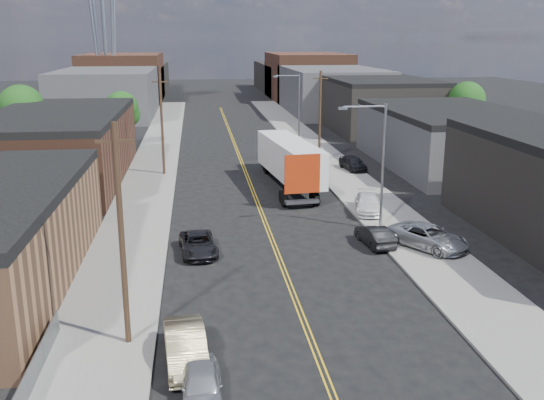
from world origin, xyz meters
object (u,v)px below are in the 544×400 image
object	(u,v)px
car_right_lot_a	(428,237)
car_left_c	(198,244)
semi_truck	(287,158)
car_left_b	(186,347)
car_right_lot_b	(368,203)
car_right_oncoming	(375,236)
car_right_lot_c	(353,163)
car_left_a	(201,385)

from	to	relation	value
car_right_lot_a	car_left_c	bearing A→B (deg)	142.79
semi_truck	car_left_c	world-z (taller)	semi_truck
car_left_b	car_right_lot_b	world-z (taller)	car_left_b
car_right_lot_a	car_right_lot_b	size ratio (longest dim) A/B	1.15
car_right_oncoming	car_left_c	bearing A→B (deg)	-5.62
car_right_oncoming	car_right_lot_a	size ratio (longest dim) A/B	0.74
car_left_b	car_right_oncoming	distance (m)	18.34
car_right_oncoming	car_right_lot_c	bearing A→B (deg)	-107.49
car_right_oncoming	car_right_lot_a	distance (m)	3.42
car_left_c	car_right_oncoming	bearing A→B (deg)	-4.58
car_right_oncoming	semi_truck	bearing A→B (deg)	-86.05
car_right_lot_a	car_right_lot_c	xyz separation A→B (m)	(1.26, 24.04, -0.02)
semi_truck	car_left_a	xyz separation A→B (m)	(-8.34, -34.13, -1.88)
car_left_a	car_right_lot_a	distance (m)	21.14
car_left_c	car_right_lot_b	bearing A→B (deg)	24.08
car_right_lot_a	car_right_oncoming	bearing A→B (deg)	124.20
car_left_a	car_right_lot_a	bearing A→B (deg)	45.17
car_right_lot_a	car_right_lot_c	world-z (taller)	car_right_lot_a
car_left_b	car_right_lot_b	size ratio (longest dim) A/B	1.00
semi_truck	car_right_oncoming	bearing A→B (deg)	-86.02
car_right_lot_b	car_right_lot_c	world-z (taller)	car_right_lot_c
semi_truck	car_left_a	world-z (taller)	semi_truck
car_right_lot_a	car_right_lot_c	distance (m)	24.07
semi_truck	car_left_c	distance (m)	19.77
car_left_a	car_right_lot_a	size ratio (longest dim) A/B	0.71
car_left_b	car_right_lot_c	xyz separation A→B (m)	(16.62, 36.39, 0.11)
car_right_oncoming	car_right_lot_c	xyz separation A→B (m)	(4.40, 22.70, 0.23)
semi_truck	car_left_b	xyz separation A→B (m)	(-8.96, -31.32, -1.76)
car_right_lot_a	car_right_lot_b	bearing A→B (deg)	67.36
car_left_a	car_left_c	xyz separation A→B (m)	(0.00, 16.31, -0.01)
car_left_b	car_right_lot_c	world-z (taller)	car_right_lot_c
car_left_a	car_right_lot_b	world-z (taller)	car_right_lot_b
semi_truck	car_right_lot_b	size ratio (longest dim) A/B	3.65
semi_truck	car_right_oncoming	size ratio (longest dim) A/B	4.31
car_right_lot_c	car_left_c	bearing A→B (deg)	-133.42
semi_truck	car_left_b	world-z (taller)	semi_truck
semi_truck	car_right_lot_b	bearing A→B (deg)	-71.31
semi_truck	car_left_c	xyz separation A→B (m)	(-8.34, -17.82, -1.89)
car_left_a	car_right_lot_c	xyz separation A→B (m)	(16.00, 39.19, 0.23)
car_right_oncoming	car_right_lot_a	xyz separation A→B (m)	(3.14, -1.34, 0.25)
car_left_b	car_left_c	world-z (taller)	car_left_b
car_left_c	car_right_lot_c	bearing A→B (deg)	49.56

